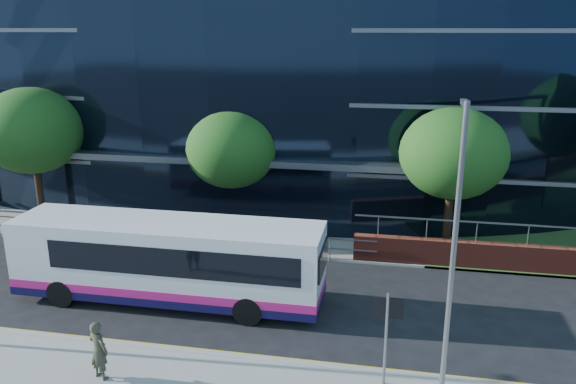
% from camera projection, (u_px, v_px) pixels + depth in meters
% --- Properties ---
extents(ground, '(200.00, 200.00, 0.00)m').
position_uv_depth(ground, '(243.00, 342.00, 18.04)').
color(ground, black).
rests_on(ground, ground).
extents(kerb, '(80.00, 0.25, 0.16)m').
position_uv_depth(kerb, '(234.00, 357.00, 17.07)').
color(kerb, gray).
rests_on(kerb, ground).
extents(yellow_line_outer, '(80.00, 0.08, 0.01)m').
position_uv_depth(yellow_line_outer, '(236.00, 356.00, 17.28)').
color(yellow_line_outer, gold).
rests_on(yellow_line_outer, ground).
extents(yellow_line_inner, '(80.00, 0.08, 0.01)m').
position_uv_depth(yellow_line_inner, '(237.00, 353.00, 17.42)').
color(yellow_line_inner, gold).
rests_on(yellow_line_inner, ground).
extents(far_forecourt, '(50.00, 8.00, 0.10)m').
position_uv_depth(far_forecourt, '(187.00, 219.00, 29.46)').
color(far_forecourt, gray).
rests_on(far_forecourt, ground).
extents(glass_office, '(44.00, 23.10, 16.00)m').
position_uv_depth(glass_office, '(264.00, 55.00, 36.15)').
color(glass_office, black).
rests_on(glass_office, ground).
extents(guard_railings, '(24.00, 0.05, 1.10)m').
position_uv_depth(guard_railings, '(114.00, 229.00, 25.83)').
color(guard_railings, slate).
rests_on(guard_railings, ground).
extents(street_sign, '(0.85, 0.09, 2.80)m').
position_uv_depth(street_sign, '(387.00, 320.00, 15.13)').
color(street_sign, slate).
rests_on(street_sign, pavement_near).
extents(tree_far_a, '(4.95, 4.95, 6.98)m').
position_uv_depth(tree_far_a, '(32.00, 131.00, 27.46)').
color(tree_far_a, black).
rests_on(tree_far_a, ground).
extents(tree_far_b, '(4.29, 4.29, 6.05)m').
position_uv_depth(tree_far_b, '(232.00, 150.00, 26.34)').
color(tree_far_b, black).
rests_on(tree_far_b, ground).
extents(tree_far_c, '(4.62, 4.62, 6.51)m').
position_uv_depth(tree_far_c, '(453.00, 154.00, 24.00)').
color(tree_far_c, black).
rests_on(tree_far_c, ground).
extents(streetlight_east, '(0.15, 0.77, 8.00)m').
position_uv_depth(streetlight_east, '(453.00, 253.00, 13.67)').
color(streetlight_east, slate).
rests_on(streetlight_east, pavement_near).
extents(city_bus, '(11.37, 2.64, 3.07)m').
position_uv_depth(city_bus, '(171.00, 260.00, 20.32)').
color(city_bus, silver).
rests_on(city_bus, ground).
extents(pedestrian_b, '(0.75, 0.63, 1.76)m').
position_uv_depth(pedestrian_b, '(99.00, 350.00, 15.73)').
color(pedestrian_b, '#373426').
rests_on(pedestrian_b, pavement_near).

